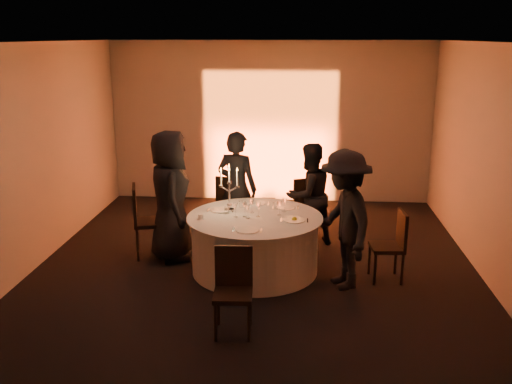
# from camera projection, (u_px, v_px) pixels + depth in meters

# --- Properties ---
(floor) EXTENTS (7.00, 7.00, 0.00)m
(floor) POSITION_uv_depth(u_px,v_px,m) (255.00, 270.00, 7.73)
(floor) COLOR black
(floor) RESTS_ON ground
(ceiling) EXTENTS (7.00, 7.00, 0.00)m
(ceiling) POSITION_uv_depth(u_px,v_px,m) (255.00, 42.00, 6.93)
(ceiling) COLOR white
(ceiling) RESTS_ON wall_back
(wall_back) EXTENTS (7.00, 0.00, 7.00)m
(wall_back) POSITION_uv_depth(u_px,v_px,m) (270.00, 122.00, 10.69)
(wall_back) COLOR #B2ACA6
(wall_back) RESTS_ON floor
(wall_front) EXTENTS (7.00, 0.00, 7.00)m
(wall_front) POSITION_uv_depth(u_px,v_px,m) (213.00, 270.00, 3.96)
(wall_front) COLOR #B2ACA6
(wall_front) RESTS_ON floor
(wall_left) EXTENTS (0.00, 7.00, 7.00)m
(wall_left) POSITION_uv_depth(u_px,v_px,m) (30.00, 159.00, 7.56)
(wall_left) COLOR #B2ACA6
(wall_left) RESTS_ON floor
(wall_right) EXTENTS (0.00, 7.00, 7.00)m
(wall_right) POSITION_uv_depth(u_px,v_px,m) (494.00, 167.00, 7.10)
(wall_right) COLOR #B2ACA6
(wall_right) RESTS_ON floor
(uplighter_fixture) EXTENTS (0.25, 0.12, 0.10)m
(uplighter_fixture) POSITION_uv_depth(u_px,v_px,m) (269.00, 201.00, 10.79)
(uplighter_fixture) COLOR black
(uplighter_fixture) RESTS_ON floor
(banquet_table) EXTENTS (1.80, 1.80, 0.77)m
(banquet_table) POSITION_uv_depth(u_px,v_px,m) (255.00, 244.00, 7.62)
(banquet_table) COLOR black
(banquet_table) RESTS_ON floor
(chair_left) EXTENTS (0.57, 0.57, 1.04)m
(chair_left) POSITION_uv_depth(u_px,v_px,m) (144.00, 217.00, 8.10)
(chair_left) COLOR black
(chair_left) RESTS_ON floor
(chair_back_left) EXTENTS (0.54, 0.54, 0.98)m
(chair_back_left) POSITION_uv_depth(u_px,v_px,m) (232.00, 202.00, 8.93)
(chair_back_left) COLOR black
(chair_back_left) RESTS_ON floor
(chair_back_right) EXTENTS (0.57, 0.57, 0.99)m
(chair_back_right) POSITION_uv_depth(u_px,v_px,m) (304.00, 204.00, 8.84)
(chair_back_right) COLOR black
(chair_back_right) RESTS_ON floor
(chair_right) EXTENTS (0.44, 0.44, 0.93)m
(chair_right) POSITION_uv_depth(u_px,v_px,m) (393.00, 242.00, 7.31)
(chair_right) COLOR black
(chair_right) RESTS_ON floor
(chair_front) EXTENTS (0.43, 0.43, 0.93)m
(chair_front) POSITION_uv_depth(u_px,v_px,m) (233.00, 285.00, 6.04)
(chair_front) COLOR black
(chair_front) RESTS_ON floor
(guest_left) EXTENTS (0.82, 1.03, 1.84)m
(guest_left) POSITION_uv_depth(u_px,v_px,m) (170.00, 196.00, 7.94)
(guest_left) COLOR black
(guest_left) RESTS_ON floor
(guest_back_left) EXTENTS (0.73, 0.60, 1.73)m
(guest_back_left) POSITION_uv_depth(u_px,v_px,m) (237.00, 189.00, 8.52)
(guest_back_left) COLOR black
(guest_back_left) RESTS_ON floor
(guest_back_right) EXTENTS (0.96, 0.92, 1.57)m
(guest_back_right) POSITION_uv_depth(u_px,v_px,m) (309.00, 195.00, 8.47)
(guest_back_right) COLOR black
(guest_back_right) RESTS_ON floor
(guest_right) EXTENTS (0.98, 1.28, 1.76)m
(guest_right) POSITION_uv_depth(u_px,v_px,m) (344.00, 220.00, 7.04)
(guest_right) COLOR black
(guest_right) RESTS_ON floor
(plate_left) EXTENTS (0.36, 0.28, 0.01)m
(plate_left) POSITION_uv_depth(u_px,v_px,m) (221.00, 210.00, 7.77)
(plate_left) COLOR white
(plate_left) RESTS_ON banquet_table
(plate_back_left) EXTENTS (0.36, 0.25, 0.01)m
(plate_back_left) POSITION_uv_depth(u_px,v_px,m) (257.00, 203.00, 8.08)
(plate_back_left) COLOR white
(plate_back_left) RESTS_ON banquet_table
(plate_back_right) EXTENTS (0.35, 0.27, 0.01)m
(plate_back_right) POSITION_uv_depth(u_px,v_px,m) (286.00, 207.00, 7.90)
(plate_back_right) COLOR white
(plate_back_right) RESTS_ON banquet_table
(plate_right) EXTENTS (0.36, 0.28, 0.08)m
(plate_right) POSITION_uv_depth(u_px,v_px,m) (294.00, 219.00, 7.35)
(plate_right) COLOR white
(plate_right) RESTS_ON banquet_table
(plate_front) EXTENTS (0.36, 0.29, 0.01)m
(plate_front) POSITION_uv_depth(u_px,v_px,m) (247.00, 230.00, 6.98)
(plate_front) COLOR white
(plate_front) RESTS_ON banquet_table
(coffee_cup) EXTENTS (0.11, 0.11, 0.07)m
(coffee_cup) POSITION_uv_depth(u_px,v_px,m) (201.00, 217.00, 7.41)
(coffee_cup) COLOR white
(coffee_cup) RESTS_ON banquet_table
(candelabra) EXTENTS (0.27, 0.13, 0.65)m
(candelabra) POSITION_uv_depth(u_px,v_px,m) (229.00, 194.00, 7.73)
(candelabra) COLOR white
(candelabra) RESTS_ON banquet_table
(wine_glass_a) EXTENTS (0.07, 0.07, 0.19)m
(wine_glass_a) POSITION_uv_depth(u_px,v_px,m) (248.00, 208.00, 7.40)
(wine_glass_a) COLOR white
(wine_glass_a) RESTS_ON banquet_table
(wine_glass_b) EXTENTS (0.07, 0.07, 0.19)m
(wine_glass_b) POSITION_uv_depth(u_px,v_px,m) (245.00, 207.00, 7.48)
(wine_glass_b) COLOR white
(wine_glass_b) RESTS_ON banquet_table
(wine_glass_c) EXTENTS (0.07, 0.07, 0.19)m
(wine_glass_c) POSITION_uv_depth(u_px,v_px,m) (235.00, 207.00, 7.46)
(wine_glass_c) COLOR white
(wine_glass_c) RESTS_ON banquet_table
(wine_glass_d) EXTENTS (0.07, 0.07, 0.19)m
(wine_glass_d) POSITION_uv_depth(u_px,v_px,m) (279.00, 205.00, 7.54)
(wine_glass_d) COLOR white
(wine_glass_d) RESTS_ON banquet_table
(wine_glass_e) EXTENTS (0.07, 0.07, 0.19)m
(wine_glass_e) POSITION_uv_depth(u_px,v_px,m) (259.00, 207.00, 7.48)
(wine_glass_e) COLOR white
(wine_glass_e) RESTS_ON banquet_table
(wine_glass_f) EXTENTS (0.07, 0.07, 0.19)m
(wine_glass_f) POSITION_uv_depth(u_px,v_px,m) (252.00, 203.00, 7.63)
(wine_glass_f) COLOR white
(wine_glass_f) RESTS_ON banquet_table
(wine_glass_g) EXTENTS (0.07, 0.07, 0.19)m
(wine_glass_g) POSITION_uv_depth(u_px,v_px,m) (285.00, 202.00, 7.68)
(wine_glass_g) COLOR white
(wine_glass_g) RESTS_ON banquet_table
(tumbler_a) EXTENTS (0.07, 0.07, 0.09)m
(tumbler_a) POSITION_uv_depth(u_px,v_px,m) (241.00, 204.00, 7.90)
(tumbler_a) COLOR white
(tumbler_a) RESTS_ON banquet_table
(tumbler_b) EXTENTS (0.07, 0.07, 0.09)m
(tumbler_b) POSITION_uv_depth(u_px,v_px,m) (275.00, 206.00, 7.84)
(tumbler_b) COLOR white
(tumbler_b) RESTS_ON banquet_table
(tumbler_c) EXTENTS (0.07, 0.07, 0.09)m
(tumbler_c) POSITION_uv_depth(u_px,v_px,m) (227.00, 210.00, 7.63)
(tumbler_c) COLOR white
(tumbler_c) RESTS_ON banquet_table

